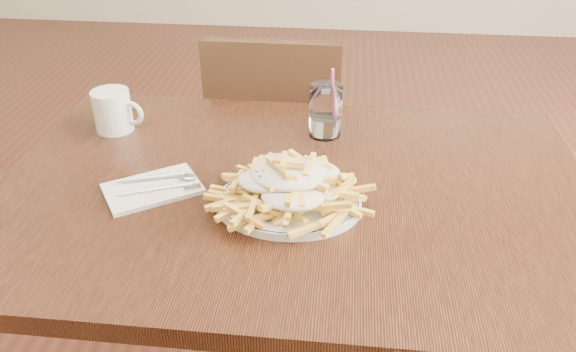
# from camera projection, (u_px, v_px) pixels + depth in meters

# --- Properties ---
(table) EXTENTS (1.20, 0.80, 0.75)m
(table) POSITION_uv_depth(u_px,v_px,m) (293.00, 217.00, 1.17)
(table) COLOR black
(table) RESTS_ON ground
(chair_far) EXTENTS (0.40, 0.40, 0.86)m
(chair_far) POSITION_uv_depth(u_px,v_px,m) (277.00, 144.00, 1.82)
(chair_far) COLOR black
(chair_far) RESTS_ON ground
(fries_plate) EXTENTS (0.33, 0.31, 0.02)m
(fries_plate) POSITION_uv_depth(u_px,v_px,m) (288.00, 203.00, 1.06)
(fries_plate) COLOR white
(fries_plate) RESTS_ON table
(loaded_fries) EXTENTS (0.29, 0.24, 0.08)m
(loaded_fries) POSITION_uv_depth(u_px,v_px,m) (288.00, 180.00, 1.03)
(loaded_fries) COLOR #EABC47
(loaded_fries) RESTS_ON fries_plate
(napkin) EXTENTS (0.22, 0.20, 0.01)m
(napkin) POSITION_uv_depth(u_px,v_px,m) (153.00, 189.00, 1.11)
(napkin) COLOR silver
(napkin) RESTS_ON table
(cutlery) EXTENTS (0.18, 0.12, 0.01)m
(cutlery) POSITION_uv_depth(u_px,v_px,m) (153.00, 184.00, 1.11)
(cutlery) COLOR silver
(cutlery) RESTS_ON napkin
(water_glass) EXTENTS (0.08, 0.08, 0.17)m
(water_glass) POSITION_uv_depth(u_px,v_px,m) (325.00, 114.00, 1.29)
(water_glass) COLOR white
(water_glass) RESTS_ON table
(coffee_mug) EXTENTS (0.12, 0.09, 0.10)m
(coffee_mug) POSITION_uv_depth(u_px,v_px,m) (114.00, 111.00, 1.31)
(coffee_mug) COLOR white
(coffee_mug) RESTS_ON table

